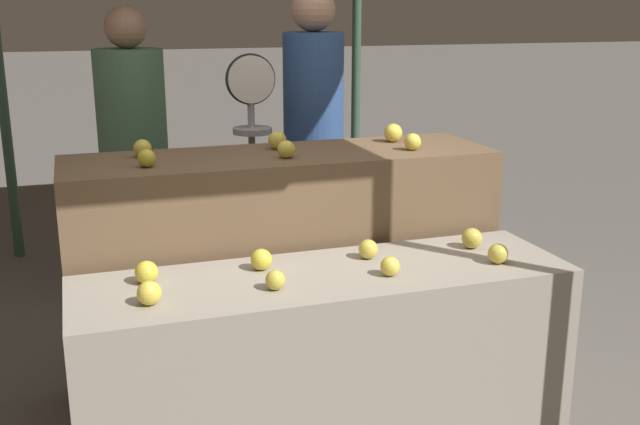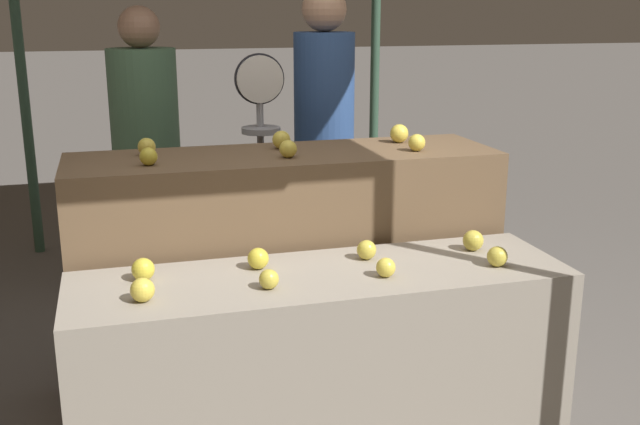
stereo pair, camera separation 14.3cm
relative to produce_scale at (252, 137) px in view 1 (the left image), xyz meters
name	(u,v)px [view 1 (the left image)]	position (x,y,z in m)	size (l,w,h in m)	color
display_counter_front	(326,367)	(-0.02, -1.24, -0.69)	(1.86, 0.55, 0.76)	gray
display_counter_back	(283,274)	(-0.02, -0.64, -0.52)	(1.86, 0.55, 1.11)	brown
apple_front_0	(149,293)	(-0.68, -1.34, -0.27)	(0.08, 0.08, 0.08)	yellow
apple_front_1	(275,280)	(-0.25, -1.34, -0.28)	(0.07, 0.07, 0.07)	gold
apple_front_2	(390,266)	(0.19, -1.34, -0.28)	(0.07, 0.07, 0.07)	yellow
apple_front_3	(498,254)	(0.64, -1.34, -0.27)	(0.08, 0.08, 0.08)	gold
apple_front_4	(147,272)	(-0.67, -1.14, -0.27)	(0.08, 0.08, 0.08)	gold
apple_front_5	(261,259)	(-0.24, -1.13, -0.27)	(0.08, 0.08, 0.08)	gold
apple_front_6	(368,249)	(0.19, -1.13, -0.27)	(0.08, 0.08, 0.08)	gold
apple_front_7	(472,238)	(0.64, -1.14, -0.27)	(0.08, 0.08, 0.08)	gold
apple_back_0	(147,158)	(-0.60, -0.75, 0.07)	(0.07, 0.07, 0.07)	gold
apple_back_1	(286,149)	(-0.03, -0.74, 0.07)	(0.08, 0.08, 0.08)	yellow
apple_back_2	(413,142)	(0.55, -0.75, 0.07)	(0.08, 0.08, 0.08)	yellow
apple_back_3	(142,148)	(-0.60, -0.53, 0.07)	(0.08, 0.08, 0.08)	yellow
apple_back_4	(277,140)	(-0.01, -0.54, 0.07)	(0.08, 0.08, 0.08)	yellow
apple_back_5	(393,133)	(0.55, -0.53, 0.07)	(0.09, 0.09, 0.09)	yellow
produce_scale	(252,137)	(0.00, 0.00, 0.00)	(0.26, 0.20, 1.50)	#99999E
person_vendor_at_scale	(313,127)	(0.40, 0.21, 0.00)	(0.42, 0.42, 1.83)	#2D2D38
person_customer_left	(133,142)	(-0.56, 0.52, -0.08)	(0.51, 0.51, 1.73)	#2D2D38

